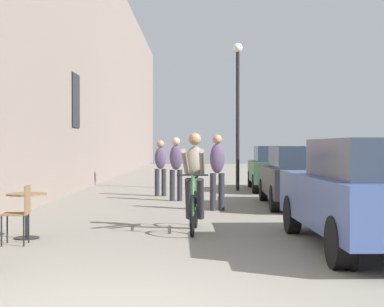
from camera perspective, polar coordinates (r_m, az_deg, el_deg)
The scene contains 12 objects.
building_facade_left at distance 19.89m, azimuth -11.63°, elevation 10.32°, with size 0.54×68.00×9.60m.
cafe_table_mid at distance 9.88m, azimuth -15.56°, elevation -4.86°, with size 0.64×0.64×0.72m.
cafe_chair_mid_toward_street at distance 9.29m, azimuth -16.12°, elevation -5.24°, with size 0.40×0.40×0.89m.
cyclist_on_bicycle at distance 10.38m, azimuth 0.24°, elevation -2.97°, with size 0.52×1.76×1.74m.
pedestrian_near at distance 13.62m, azimuth 2.43°, elevation -1.37°, with size 0.38×0.30×1.74m.
pedestrian_mid at distance 16.02m, azimuth -1.54°, elevation -1.12°, with size 0.35×0.26×1.71m.
pedestrian_far at distance 17.57m, azimuth -3.04°, elevation -1.07°, with size 0.36×0.27×1.65m.
street_lamp at distance 19.86m, azimuth 4.40°, elevation 5.42°, with size 0.32×0.32×4.90m.
parked_car_nearest at distance 8.87m, azimuth 16.85°, elevation -3.58°, with size 1.97×4.48×1.58m.
parked_car_second at distance 14.77m, azimuth 10.39°, elevation -2.08°, with size 1.82×4.16×1.47m.
parked_car_third at distance 20.01m, azimuth 8.12°, elevation -1.33°, with size 1.89×4.22×1.48m.
parked_motorcycle at distance 8.15m, azimuth 14.17°, elevation -6.86°, with size 0.62×2.14×0.92m.
Camera 1 is at (0.60, -5.19, 1.48)m, focal length 55.66 mm.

